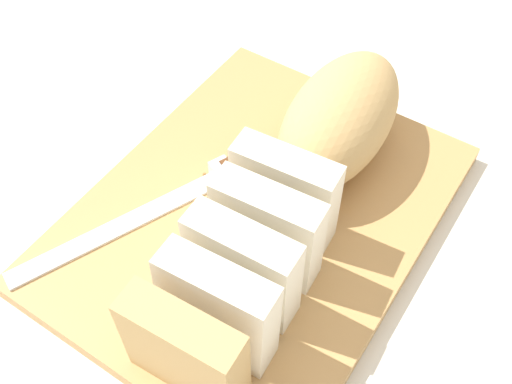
{
  "coord_description": "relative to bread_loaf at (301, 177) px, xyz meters",
  "views": [
    {
      "loc": [
        0.31,
        0.2,
        0.52
      ],
      "look_at": [
        0.0,
        0.0,
        0.05
      ],
      "focal_mm": 43.47,
      "sensor_mm": 36.0,
      "label": 1
    }
  ],
  "objects": [
    {
      "name": "crumb_stray_left",
      "position": [
        -0.06,
        -0.05,
        -0.05
      ],
      "size": [
        0.01,
        0.01,
        0.01
      ],
      "primitive_type": "sphere",
      "color": "#996633",
      "rests_on": "cutting_board"
    },
    {
      "name": "crumb_near_loaf",
      "position": [
        0.01,
        -0.01,
        -0.05
      ],
      "size": [
        0.0,
        0.0,
        0.0
      ],
      "primitive_type": "sphere",
      "color": "#996633",
      "rests_on": "cutting_board"
    },
    {
      "name": "bread_knife",
      "position": [
        0.02,
        -0.09,
        -0.04
      ],
      "size": [
        0.27,
        0.14,
        0.02
      ],
      "rotation": [
        0.0,
        0.0,
        -0.43
      ],
      "color": "silver",
      "rests_on": "cutting_board"
    },
    {
      "name": "crumb_near_knife",
      "position": [
        0.06,
        -0.07,
        -0.05
      ],
      "size": [
        0.0,
        0.0,
        0.0
      ],
      "primitive_type": "sphere",
      "color": "#996633",
      "rests_on": "cutting_board"
    },
    {
      "name": "ground_plane",
      "position": [
        0.03,
        -0.03,
        -0.07
      ],
      "size": [
        3.0,
        3.0,
        0.0
      ],
      "primitive_type": "plane",
      "color": "silver"
    },
    {
      "name": "crumb_stray_right",
      "position": [
        0.02,
        -0.1,
        -0.05
      ],
      "size": [
        0.0,
        0.0,
        0.0
      ],
      "primitive_type": "sphere",
      "color": "#996633",
      "rests_on": "cutting_board"
    },
    {
      "name": "cutting_board",
      "position": [
        0.03,
        -0.03,
        -0.06
      ],
      "size": [
        0.42,
        0.32,
        0.02
      ],
      "primitive_type": "cube",
      "rotation": [
        0.0,
        0.0,
        -0.02
      ],
      "color": "tan",
      "rests_on": "ground_plane"
    },
    {
      "name": "bread_loaf",
      "position": [
        0.0,
        0.0,
        0.0
      ],
      "size": [
        0.41,
        0.12,
        0.1
      ],
      "rotation": [
        0.0,
        0.0,
        0.05
      ],
      "color": "tan",
      "rests_on": "cutting_board"
    }
  ]
}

